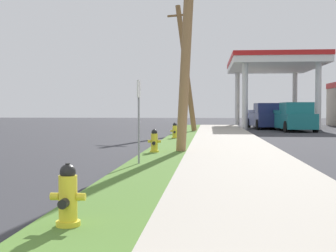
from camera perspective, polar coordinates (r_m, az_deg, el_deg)
name	(u,v)px	position (r m, az deg, el deg)	size (l,w,h in m)	color
fire_hydrant_nearest	(68,199)	(5.71, -12.12, -8.65)	(0.42, 0.38, 0.74)	yellow
fire_hydrant_second	(154,142)	(15.08, -1.68, -1.97)	(0.42, 0.38, 0.74)	yellow
fire_hydrant_third	(175,131)	(22.41, 0.83, -0.66)	(0.42, 0.37, 0.74)	yellow
utility_pole_midground	(188,3)	(15.66, 2.51, 14.76)	(1.35, 0.93, 9.49)	#937047
utility_pole_background	(186,67)	(29.92, 2.19, 7.23)	(1.96, 0.83, 8.02)	olive
street_sign_post	(139,104)	(11.90, -3.59, 2.69)	(0.05, 0.36, 2.12)	gray
car_tan_by_near_pump	(268,119)	(40.42, 12.11, 0.89)	(2.12, 4.58, 1.57)	tan
car_white_by_far_pump	(262,117)	(47.40, 11.41, 1.06)	(1.95, 4.51, 1.57)	white
truck_black_at_forecourt	(286,116)	(43.74, 14.24, 1.21)	(2.22, 5.44, 1.97)	black
truck_teal_on_apron	(293,118)	(33.38, 14.97, 0.97)	(2.50, 5.54, 1.97)	#197075
truck_navy_at_far_bay	(266,117)	(36.92, 11.82, 1.09)	(2.46, 5.52, 1.97)	navy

